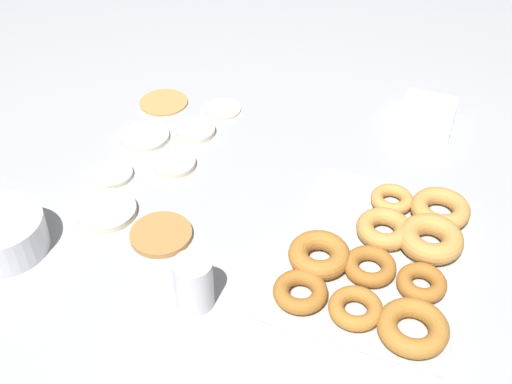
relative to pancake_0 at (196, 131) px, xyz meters
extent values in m
plane|color=#B2B5BA|center=(-0.14, -0.10, -0.01)|extent=(3.00, 3.00, 0.00)
cylinder|color=silver|center=(0.00, 0.00, 0.00)|extent=(0.09, 0.09, 0.01)
cylinder|color=beige|center=(-0.30, 0.05, 0.00)|extent=(0.11, 0.11, 0.01)
cylinder|color=beige|center=(0.10, -0.02, 0.00)|extent=(0.08, 0.08, 0.01)
cylinder|color=beige|center=(-0.06, 0.09, 0.00)|extent=(0.11, 0.11, 0.01)
cylinder|color=#B27F42|center=(-0.32, -0.08, 0.00)|extent=(0.11, 0.11, 0.01)
cylinder|color=beige|center=(-0.12, -0.01, 0.00)|extent=(0.09, 0.09, 0.01)
cylinder|color=beige|center=(-0.20, 0.09, 0.00)|extent=(0.08, 0.08, 0.01)
cylinder|color=tan|center=(0.08, 0.12, 0.00)|extent=(0.11, 0.11, 0.01)
cube|color=silver|center=(-0.22, -0.45, 0.00)|extent=(0.41, 0.30, 0.01)
torus|color=#B7752D|center=(-0.37, -0.54, 0.02)|extent=(0.11, 0.11, 0.03)
torus|color=#AD6B28|center=(-0.27, -0.54, 0.01)|extent=(0.08, 0.08, 0.03)
torus|color=#D19347|center=(-0.17, -0.54, 0.02)|extent=(0.11, 0.11, 0.04)
torus|color=#D19347|center=(-0.08, -0.54, 0.02)|extent=(0.11, 0.11, 0.03)
torus|color=#B7752D|center=(-0.36, -0.45, 0.01)|extent=(0.09, 0.09, 0.03)
torus|color=#AD6B28|center=(-0.27, -0.45, 0.01)|extent=(0.09, 0.09, 0.03)
torus|color=#D19347|center=(-0.17, -0.45, 0.02)|extent=(0.10, 0.10, 0.03)
torus|color=#D19347|center=(-0.08, -0.45, 0.01)|extent=(0.08, 0.08, 0.02)
torus|color=#AD6B28|center=(-0.36, -0.36, 0.01)|extent=(0.09, 0.09, 0.03)
torus|color=#B7752D|center=(-0.28, -0.36, 0.02)|extent=(0.11, 0.11, 0.03)
cylinder|color=white|center=(-0.44, 0.16, 0.03)|extent=(0.15, 0.15, 0.07)
cube|color=white|center=(0.21, -0.46, 0.00)|extent=(0.16, 0.12, 0.02)
cube|color=white|center=(0.21, -0.46, 0.02)|extent=(0.16, 0.12, 0.02)
cylinder|color=white|center=(-0.43, -0.20, 0.04)|extent=(0.06, 0.06, 0.09)
camera|label=1|loc=(-1.03, -0.54, 0.81)|focal=45.00mm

